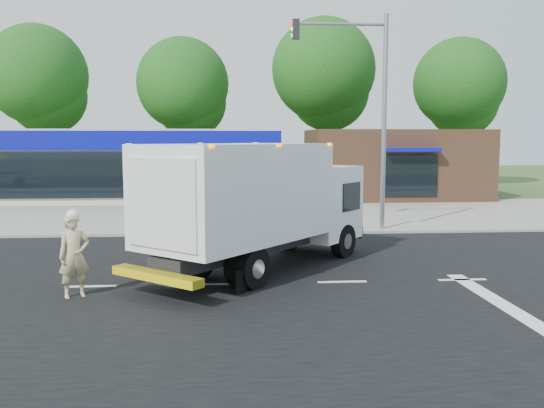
% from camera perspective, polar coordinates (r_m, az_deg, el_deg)
% --- Properties ---
extents(ground, '(120.00, 120.00, 0.00)m').
position_cam_1_polar(ground, '(14.22, 6.96, -7.73)').
color(ground, '#385123').
rests_on(ground, ground).
extents(road_asphalt, '(60.00, 14.00, 0.02)m').
position_cam_1_polar(road_asphalt, '(14.22, 6.96, -7.71)').
color(road_asphalt, black).
rests_on(road_asphalt, ground).
extents(sidewalk, '(60.00, 2.40, 0.12)m').
position_cam_1_polar(sidewalk, '(22.15, 2.89, -2.41)').
color(sidewalk, gray).
rests_on(sidewalk, ground).
extents(parking_apron, '(60.00, 9.00, 0.02)m').
position_cam_1_polar(parking_apron, '(27.87, 1.43, -0.68)').
color(parking_apron, gray).
rests_on(parking_apron, ground).
extents(lane_markings, '(55.20, 7.00, 0.01)m').
position_cam_1_polar(lane_markings, '(13.28, 13.89, -8.81)').
color(lane_markings, silver).
rests_on(lane_markings, road_asphalt).
extents(ems_box_truck, '(6.67, 7.33, 3.37)m').
position_cam_1_polar(ems_box_truck, '(15.01, -1.39, 0.61)').
color(ems_box_truck, black).
rests_on(ems_box_truck, ground).
extents(emergency_worker, '(0.80, 0.70, 1.95)m').
position_cam_1_polar(emergency_worker, '(13.36, -19.02, -4.76)').
color(emergency_worker, tan).
rests_on(emergency_worker, ground).
extents(retail_strip_mall, '(18.00, 6.20, 4.00)m').
position_cam_1_polar(retail_strip_mall, '(34.07, -14.84, 3.79)').
color(retail_strip_mall, beige).
rests_on(retail_strip_mall, ground).
extents(brown_storefront, '(10.00, 6.70, 4.00)m').
position_cam_1_polar(brown_storefront, '(34.91, 12.01, 3.91)').
color(brown_storefront, '#382316').
rests_on(brown_storefront, ground).
extents(traffic_signal_pole, '(3.51, 0.25, 8.00)m').
position_cam_1_polar(traffic_signal_pole, '(21.76, 9.42, 10.20)').
color(traffic_signal_pole, gray).
rests_on(traffic_signal_pole, ground).
extents(background_trees, '(36.77, 7.39, 12.10)m').
position_cam_1_polar(background_trees, '(41.91, -1.63, 11.81)').
color(background_trees, '#332114').
rests_on(background_trees, ground).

